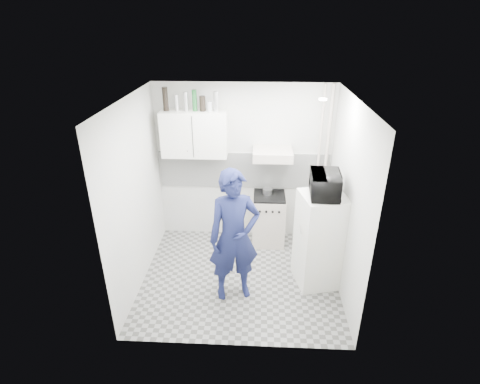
{
  "coord_description": "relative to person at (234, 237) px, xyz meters",
  "views": [
    {
      "loc": [
        0.23,
        -4.42,
        3.51
      ],
      "look_at": [
        -0.01,
        0.3,
        1.25
      ],
      "focal_mm": 28.0,
      "sensor_mm": 36.0,
      "label": 1
    }
  ],
  "objects": [
    {
      "name": "saucepan",
      "position": [
        0.45,
        1.4,
        -0.0
      ],
      "size": [
        0.16,
        0.16,
        0.09
      ],
      "primitive_type": "cylinder",
      "color": "silver",
      "rests_on": "stove_top"
    },
    {
      "name": "bottle_e",
      "position": [
        -0.35,
        1.42,
        1.43
      ],
      "size": [
        0.07,
        0.07,
        0.29
      ],
      "primitive_type": "cylinder",
      "color": "silver",
      "rests_on": "upper_cabinet"
    },
    {
      "name": "bottle_b",
      "position": [
        -0.94,
        1.42,
        1.4
      ],
      "size": [
        0.06,
        0.06,
        0.24
      ],
      "primitive_type": "cylinder",
      "color": "silver",
      "rests_on": "upper_cabinet"
    },
    {
      "name": "upper_cabinet",
      "position": [
        -0.69,
        1.42,
        0.93
      ],
      "size": [
        1.0,
        0.35,
        0.7
      ],
      "primitive_type": "cube",
      "color": "white",
      "rests_on": "wall_back"
    },
    {
      "name": "stove",
      "position": [
        0.48,
        1.34,
        -0.5
      ],
      "size": [
        0.52,
        0.52,
        0.84
      ],
      "primitive_type": "cube",
      "color": "beige",
      "rests_on": "floor"
    },
    {
      "name": "wall_back",
      "position": [
        0.06,
        1.59,
        0.38
      ],
      "size": [
        2.8,
        0.0,
        2.8
      ],
      "primitive_type": "plane",
      "rotation": [
        1.57,
        0.0,
        0.0
      ],
      "color": "beige",
      "rests_on": "floor"
    },
    {
      "name": "pipe_a",
      "position": [
        1.36,
        1.51,
        0.38
      ],
      "size": [
        0.05,
        0.05,
        2.6
      ],
      "primitive_type": "cylinder",
      "color": "beige",
      "rests_on": "floor"
    },
    {
      "name": "bottle_d",
      "position": [
        -0.67,
        1.42,
        1.44
      ],
      "size": [
        0.07,
        0.07,
        0.31
      ],
      "primitive_type": "cylinder",
      "color": "#144C1E",
      "rests_on": "upper_cabinet"
    },
    {
      "name": "stove_top",
      "position": [
        0.48,
        1.34,
        -0.06
      ],
      "size": [
        0.5,
        0.5,
        0.03
      ],
      "primitive_type": "cube",
      "color": "black",
      "rests_on": "stove"
    },
    {
      "name": "ceiling_spot_fixture",
      "position": [
        1.06,
        0.54,
        1.65
      ],
      "size": [
        0.1,
        0.1,
        0.02
      ],
      "primitive_type": "cylinder",
      "color": "white",
      "rests_on": "ceiling"
    },
    {
      "name": "floor",
      "position": [
        0.06,
        0.34,
        -0.92
      ],
      "size": [
        2.8,
        2.8,
        0.0
      ],
      "primitive_type": "plane",
      "color": "gray",
      "rests_on": "ground"
    },
    {
      "name": "wall_left",
      "position": [
        -1.34,
        0.34,
        0.38
      ],
      "size": [
        0.0,
        2.6,
        2.6
      ],
      "primitive_type": "plane",
      "rotation": [
        1.57,
        0.0,
        1.57
      ],
      "color": "beige",
      "rests_on": "floor"
    },
    {
      "name": "wall_right",
      "position": [
        1.46,
        0.34,
        0.38
      ],
      "size": [
        0.0,
        2.6,
        2.6
      ],
      "primitive_type": "plane",
      "rotation": [
        1.57,
        0.0,
        -1.57
      ],
      "color": "beige",
      "rests_on": "floor"
    },
    {
      "name": "person",
      "position": [
        0.0,
        0.0,
        0.0
      ],
      "size": [
        0.76,
        0.6,
        1.83
      ],
      "primitive_type": "imported",
      "rotation": [
        0.0,
        0.0,
        0.27
      ],
      "color": "#151B44",
      "rests_on": "floor"
    },
    {
      "name": "fridge",
      "position": [
        1.16,
        0.34,
        -0.23
      ],
      "size": [
        0.68,
        0.68,
        1.37
      ],
      "primitive_type": "cube",
      "rotation": [
        0.0,
        0.0,
        0.23
      ],
      "color": "white",
      "rests_on": "floor"
    },
    {
      "name": "bottle_c",
      "position": [
        -0.8,
        1.42,
        1.42
      ],
      "size": [
        0.07,
        0.07,
        0.28
      ],
      "primitive_type": "cylinder",
      "color": "silver",
      "rests_on": "upper_cabinet"
    },
    {
      "name": "pipe_b",
      "position": [
        1.24,
        1.51,
        0.38
      ],
      "size": [
        0.04,
        0.04,
        2.6
      ],
      "primitive_type": "cylinder",
      "color": "beige",
      "rests_on": "floor"
    },
    {
      "name": "canister_a",
      "position": [
        -0.55,
        1.42,
        1.39
      ],
      "size": [
        0.09,
        0.09,
        0.22
      ],
      "primitive_type": "cylinder",
      "color": "black",
      "rests_on": "upper_cabinet"
    },
    {
      "name": "microwave",
      "position": [
        1.16,
        0.34,
        0.61
      ],
      "size": [
        0.57,
        0.4,
        0.31
      ],
      "primitive_type": "imported",
      "rotation": [
        0.0,
        0.0,
        1.51
      ],
      "color": "black",
      "rests_on": "fridge"
    },
    {
      "name": "ceiling",
      "position": [
        0.06,
        0.34,
        1.68
      ],
      "size": [
        2.8,
        2.8,
        0.0
      ],
      "primitive_type": "plane",
      "color": "white",
      "rests_on": "wall_back"
    },
    {
      "name": "canister_b",
      "position": [
        -0.45,
        1.42,
        1.35
      ],
      "size": [
        0.07,
        0.07,
        0.14
      ],
      "primitive_type": "cylinder",
      "color": "#B2B7BC",
      "rests_on": "upper_cabinet"
    },
    {
      "name": "range_hood",
      "position": [
        0.51,
        1.34,
        0.65
      ],
      "size": [
        0.6,
        0.5,
        0.14
      ],
      "primitive_type": "cube",
      "color": "beige",
      "rests_on": "wall_back"
    },
    {
      "name": "backsplash",
      "position": [
        0.06,
        1.58,
        0.28
      ],
      "size": [
        2.74,
        0.03,
        0.6
      ],
      "primitive_type": "cube",
      "color": "white",
      "rests_on": "wall_back"
    },
    {
      "name": "bottle_a",
      "position": [
        -1.1,
        1.42,
        1.46
      ],
      "size": [
        0.08,
        0.08,
        0.34
      ],
      "primitive_type": "cylinder",
      "color": "black",
      "rests_on": "upper_cabinet"
    }
  ]
}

